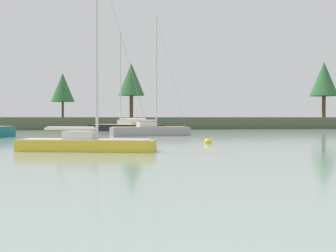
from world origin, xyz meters
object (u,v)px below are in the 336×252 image
Objects in this scene: sailboat_black at (125,129)px; mooring_buoy_yellow at (208,142)px; sailboat_grey at (150,133)px; sailboat_yellow at (86,147)px.

mooring_buoy_yellow is at bearing -83.01° from sailboat_black.
sailboat_grey is 22.48× the size of mooring_buoy_yellow.
sailboat_grey is (5.60, 18.41, 0.03)m from sailboat_yellow.
sailboat_black reaches higher than mooring_buoy_yellow.
sailboat_yellow is 33.44m from sailboat_black.
sailboat_yellow is 19.25m from sailboat_grey.
sailboat_grey is 12.85m from mooring_buoy_yellow.
sailboat_black is at bearing 82.40° from sailboat_yellow.
sailboat_grey is at bearing -85.42° from sailboat_black.
sailboat_grey is at bearing 99.75° from mooring_buoy_yellow.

